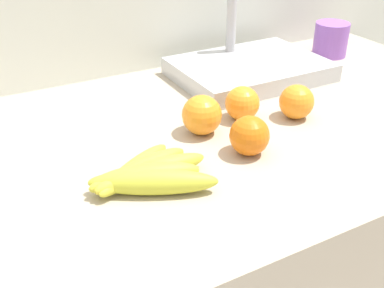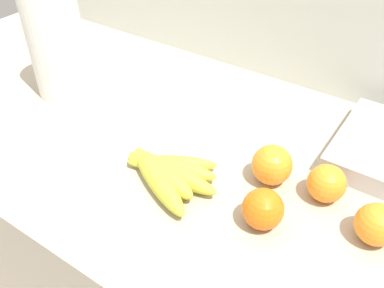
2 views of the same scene
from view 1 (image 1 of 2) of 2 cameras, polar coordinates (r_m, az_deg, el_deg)
The scene contains 8 objects.
wall_back at distance 1.26m, azimuth -13.38°, elevation -1.26°, with size 2.13×0.06×1.30m, color silver.
banana_bunch at distance 0.74m, azimuth -5.55°, elevation -3.70°, with size 0.20×0.17×0.04m.
orange_far_right at distance 0.81m, azimuth 6.95°, elevation 1.01°, with size 0.07×0.07×0.07m, color orange.
orange_center at distance 0.93m, azimuth 6.09°, elevation 4.91°, with size 0.07×0.07×0.07m, color orange.
orange_front at distance 0.87m, azimuth 1.19°, elevation 3.53°, with size 0.07×0.07×0.07m, color orange.
orange_back_right at distance 0.96m, azimuth 12.51°, elevation 5.00°, with size 0.07×0.07×0.07m, color orange.
sink_basin at distance 1.15m, azimuth 6.91°, elevation 9.10°, with size 0.35×0.25×0.21m.
mug at distance 1.34m, azimuth 16.42°, elevation 12.04°, with size 0.09×0.09×0.09m, color #8E56BF.
Camera 1 is at (-0.25, -0.69, 1.28)m, focal length 44.17 mm.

